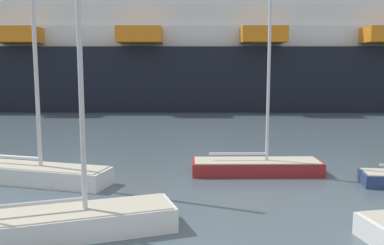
{
  "coord_description": "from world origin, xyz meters",
  "views": [
    {
      "loc": [
        0.65,
        -8.17,
        4.96
      ],
      "look_at": [
        0.0,
        17.57,
        1.61
      ],
      "focal_mm": 38.34,
      "sensor_mm": 36.0,
      "label": 1
    }
  ],
  "objects_px": {
    "sailboat_5": "(68,218)",
    "sailboat_1": "(30,169)",
    "cruise_ship": "(148,48)",
    "sailboat_7": "(256,164)"
  },
  "relations": [
    {
      "from": "sailboat_1",
      "to": "sailboat_5",
      "type": "xyz_separation_m",
      "value": [
        3.62,
        -5.78,
        -0.06
      ]
    },
    {
      "from": "sailboat_1",
      "to": "sailboat_5",
      "type": "relative_size",
      "value": 1.07
    },
    {
      "from": "sailboat_5",
      "to": "sailboat_1",
      "type": "bearing_deg",
      "value": 102.18
    },
    {
      "from": "sailboat_7",
      "to": "cruise_ship",
      "type": "bearing_deg",
      "value": 102.97
    },
    {
      "from": "sailboat_5",
      "to": "sailboat_7",
      "type": "relative_size",
      "value": 1.18
    },
    {
      "from": "sailboat_5",
      "to": "sailboat_7",
      "type": "height_order",
      "value": "sailboat_5"
    },
    {
      "from": "sailboat_5",
      "to": "cruise_ship",
      "type": "relative_size",
      "value": 0.08
    },
    {
      "from": "sailboat_7",
      "to": "sailboat_5",
      "type": "bearing_deg",
      "value": -133.33
    },
    {
      "from": "cruise_ship",
      "to": "sailboat_5",
      "type": "bearing_deg",
      "value": -86.74
    },
    {
      "from": "sailboat_1",
      "to": "cruise_ship",
      "type": "bearing_deg",
      "value": 103.57
    }
  ]
}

